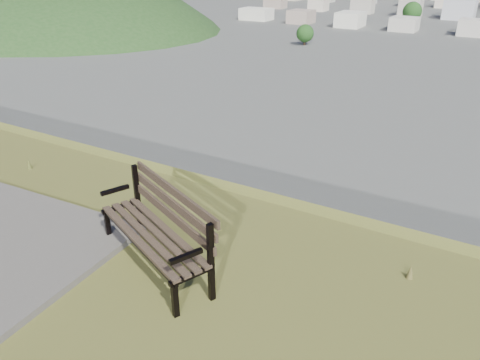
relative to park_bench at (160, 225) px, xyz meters
The scene contains 2 objects.
park_bench is the anchor object (origin of this frame).
green_wooded_hill 217.90m from the park_bench, 141.58° to the left, with size 174.03×139.22×87.01m.
Camera 1 is at (2.89, -1.49, 28.35)m, focal length 35.00 mm.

